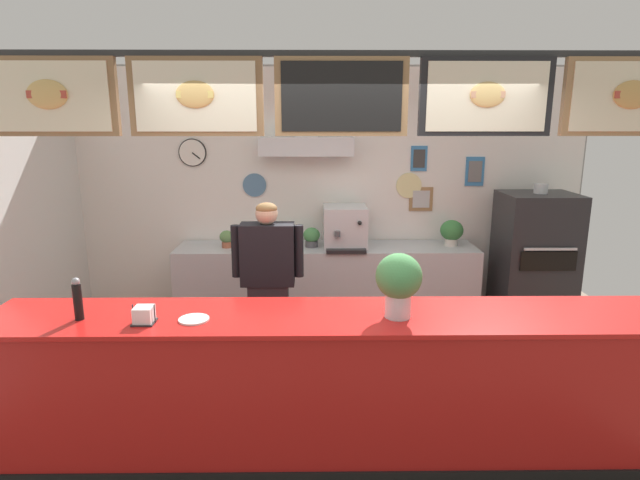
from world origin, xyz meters
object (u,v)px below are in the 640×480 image
(pepper_grinder, at_px, (78,299))
(basil_vase, at_px, (399,282))
(potted_sage, at_px, (281,235))
(potted_thyme, at_px, (312,237))
(condiment_plate, at_px, (194,319))
(potted_oregano, at_px, (452,232))
(shop_worker, at_px, (268,288))
(napkin_holder, at_px, (144,316))
(espresso_machine, at_px, (345,227))
(potted_basil, at_px, (227,238))
(pizza_oven, at_px, (534,263))

(pepper_grinder, bearing_deg, basil_vase, 0.62)
(potted_sage, bearing_deg, potted_thyme, 3.43)
(condiment_plate, xyz_separation_m, basil_vase, (1.31, 0.04, 0.23))
(potted_oregano, height_order, pepper_grinder, pepper_grinder)
(shop_worker, distance_m, potted_oregano, 2.30)
(napkin_holder, bearing_deg, basil_vase, 3.10)
(espresso_machine, relative_size, potted_thyme, 2.56)
(espresso_machine, height_order, potted_sage, espresso_machine)
(espresso_machine, distance_m, potted_sage, 0.70)
(potted_basil, distance_m, condiment_plate, 2.40)
(pizza_oven, bearing_deg, shop_worker, -159.03)
(espresso_machine, relative_size, basil_vase, 1.29)
(potted_thyme, bearing_deg, potted_basil, -178.69)
(shop_worker, bearing_deg, potted_sage, -92.01)
(espresso_machine, height_order, napkin_holder, espresso_machine)
(potted_oregano, height_order, potted_sage, potted_oregano)
(napkin_holder, relative_size, condiment_plate, 0.73)
(potted_oregano, distance_m, napkin_holder, 3.58)
(potted_oregano, bearing_deg, condiment_plate, -132.96)
(espresso_machine, distance_m, napkin_holder, 2.81)
(pizza_oven, relative_size, shop_worker, 1.01)
(espresso_machine, bearing_deg, potted_thyme, 177.19)
(potted_basil, xyz_separation_m, potted_thyme, (0.92, 0.02, 0.01))
(potted_basil, distance_m, napkin_holder, 2.44)
(pepper_grinder, height_order, condiment_plate, pepper_grinder)
(condiment_plate, bearing_deg, basil_vase, 1.95)
(potted_sage, relative_size, condiment_plate, 1.25)
(potted_oregano, relative_size, potted_thyme, 1.34)
(pizza_oven, height_order, potted_thyme, pizza_oven)
(pizza_oven, distance_m, napkin_holder, 4.14)
(potted_oregano, bearing_deg, potted_thyme, -178.84)
(shop_worker, height_order, potted_basil, shop_worker)
(shop_worker, xyz_separation_m, potted_sage, (0.04, 1.21, 0.19))
(shop_worker, distance_m, pepper_grinder, 1.64)
(potted_sage, distance_m, condiment_plate, 2.43)
(pepper_grinder, bearing_deg, potted_oregano, 38.84)
(potted_basil, xyz_separation_m, condiment_plate, (0.18, -2.40, 0.02))
(potted_sage, height_order, basil_vase, basil_vase)
(shop_worker, distance_m, potted_basil, 1.34)
(shop_worker, bearing_deg, napkin_holder, 61.53)
(potted_sage, bearing_deg, shop_worker, -92.00)
(napkin_holder, distance_m, condiment_plate, 0.31)
(potted_oregano, bearing_deg, potted_basil, -178.79)
(napkin_holder, bearing_deg, potted_sage, 73.78)
(pepper_grinder, xyz_separation_m, condiment_plate, (0.73, -0.02, -0.13))
(shop_worker, xyz_separation_m, potted_thyme, (0.37, 1.23, 0.18))
(potted_oregano, distance_m, condiment_plate, 3.34)
(pizza_oven, distance_m, pepper_grinder, 4.48)
(potted_thyme, relative_size, potted_sage, 0.88)
(potted_sage, xyz_separation_m, condiment_plate, (-0.41, -2.40, -0.01))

